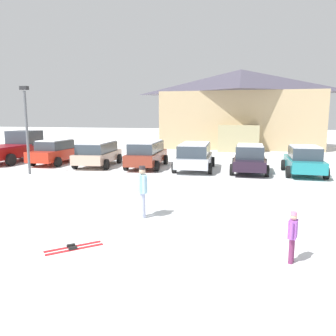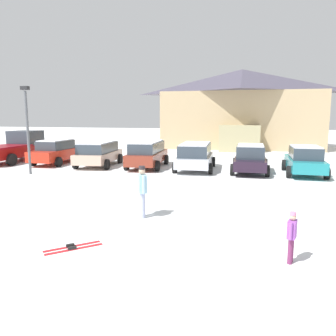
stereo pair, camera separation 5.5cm
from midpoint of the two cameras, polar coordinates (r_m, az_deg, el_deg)
name	(u,v)px [view 2 (the right image)]	position (r m, az deg, el deg)	size (l,w,h in m)	color
ski_lodge	(241,108)	(36.05, 12.63, 10.17)	(16.31, 11.93, 8.04)	tan
parked_red_sedan	(58,151)	(23.67, -18.62, 2.77)	(2.17, 4.82, 1.64)	red
parked_beige_suv	(99,153)	(21.72, -11.93, 2.60)	(2.58, 4.50, 1.58)	tan
parked_maroon_van	(147,153)	(20.73, -3.54, 2.58)	(2.38, 4.70, 1.66)	maroon
parked_silver_wagon	(195,155)	(19.79, 4.85, 2.21)	(2.49, 4.69, 1.62)	#B7BDC6
parked_black_sedan	(250,158)	(19.46, 14.20, 1.66)	(2.12, 4.48, 1.62)	black
parked_teal_hatchback	(305,160)	(19.58, 22.76, 1.26)	(2.13, 4.17, 1.61)	teal
pickup_truck	(18,147)	(25.98, -24.64, 3.30)	(2.58, 6.03, 2.15)	maroon
skier_adult_in_blue_parka	(142,189)	(10.43, -4.38, -3.60)	(0.41, 0.55, 1.67)	#A1A9CA
skier_child_in_purple_jacket	(292,234)	(7.80, 20.93, -10.74)	(0.24, 0.42, 1.16)	#6E2A53
pair_of_skis	(73,247)	(8.60, -16.08, -13.15)	(1.20, 1.18, 0.08)	red
lamp_post	(27,125)	(19.68, -23.23, 6.93)	(0.44, 0.24, 4.81)	#515459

